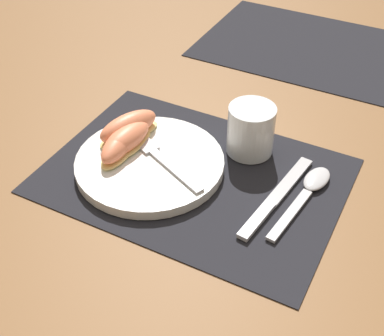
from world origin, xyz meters
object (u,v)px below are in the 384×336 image
at_px(spoon, 310,188).
at_px(citrus_wedge_1, 127,140).
at_px(juice_glass, 251,132).
at_px(citrus_wedge_2, 121,143).
at_px(plate, 150,163).
at_px(knife, 275,198).
at_px(fork, 156,154).
at_px(citrus_wedge_0, 129,128).

xyz_separation_m(spoon, citrus_wedge_1, (-0.29, -0.06, 0.03)).
xyz_separation_m(juice_glass, citrus_wedge_2, (-0.17, -0.11, -0.01)).
height_order(plate, citrus_wedge_2, citrus_wedge_2).
bearing_deg(knife, plate, -173.77).
distance_m(plate, citrus_wedge_1, 0.05).
height_order(fork, citrus_wedge_2, citrus_wedge_2).
bearing_deg(citrus_wedge_2, juice_glass, 33.62).
relative_size(fork, citrus_wedge_0, 1.56).
bearing_deg(knife, juice_glass, 131.17).
bearing_deg(fork, citrus_wedge_2, -164.16).
bearing_deg(juice_glass, plate, -136.96).
distance_m(citrus_wedge_1, citrus_wedge_2, 0.01).
bearing_deg(citrus_wedge_0, citrus_wedge_1, -63.42).
relative_size(knife, fork, 1.11).
relative_size(juice_glass, citrus_wedge_1, 0.76).
distance_m(plate, juice_glass, 0.17).
bearing_deg(spoon, knife, -132.06).
distance_m(spoon, citrus_wedge_0, 0.30).
xyz_separation_m(fork, citrus_wedge_0, (-0.06, 0.02, 0.02)).
bearing_deg(plate, citrus_wedge_0, 149.28).
xyz_separation_m(juice_glass, knife, (0.08, -0.09, -0.03)).
bearing_deg(citrus_wedge_2, citrus_wedge_0, 103.87).
xyz_separation_m(knife, citrus_wedge_2, (-0.25, -0.02, 0.03)).
bearing_deg(fork, citrus_wedge_1, -174.05).
height_order(plate, juice_glass, juice_glass).
xyz_separation_m(knife, spoon, (0.04, 0.04, 0.00)).
bearing_deg(fork, juice_glass, 40.05).
height_order(fork, citrus_wedge_1, citrus_wedge_1).
xyz_separation_m(spoon, citrus_wedge_2, (-0.29, -0.07, 0.03)).
distance_m(plate, fork, 0.02).
relative_size(spoon, citrus_wedge_0, 1.53).
height_order(juice_glass, citrus_wedge_2, juice_glass).
bearing_deg(fork, plate, -103.45).
bearing_deg(plate, knife, 6.23).
relative_size(juice_glass, spoon, 0.45).
xyz_separation_m(fork, citrus_wedge_1, (-0.05, -0.01, 0.01)).
bearing_deg(citrus_wedge_2, spoon, 12.81).
bearing_deg(plate, fork, 76.55).
distance_m(knife, fork, 0.20).
bearing_deg(spoon, plate, -164.87).
distance_m(fork, citrus_wedge_2, 0.06).
height_order(knife, fork, fork).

